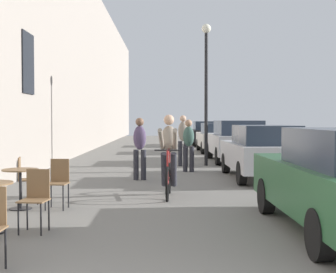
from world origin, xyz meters
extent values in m
cube|color=gray|center=(-3.45, 14.00, 4.39)|extent=(0.50, 68.00, 8.79)
cube|color=black|center=(-3.18, 10.46, 3.17)|extent=(0.04, 1.10, 1.70)
cylinder|color=black|center=(-1.09, 2.13, 0.23)|extent=(0.02, 0.02, 0.45)
cylinder|color=black|center=(-1.09, 3.61, 0.23)|extent=(0.02, 0.02, 0.45)
cylinder|color=black|center=(-1.41, 3.64, 0.23)|extent=(0.02, 0.02, 0.45)
cylinder|color=black|center=(-1.06, 3.93, 0.23)|extent=(0.02, 0.02, 0.45)
cylinder|color=black|center=(-1.38, 3.96, 0.23)|extent=(0.02, 0.02, 0.45)
cube|color=brown|center=(-1.24, 3.79, 0.46)|extent=(0.42, 0.42, 0.02)
cube|color=brown|center=(-1.22, 3.96, 0.68)|extent=(0.34, 0.05, 0.42)
cylinder|color=black|center=(-1.97, 5.60, 0.01)|extent=(0.40, 0.40, 0.02)
cylinder|color=black|center=(-1.97, 5.60, 0.36)|extent=(0.05, 0.05, 0.67)
cylinder|color=brown|center=(-1.97, 5.60, 0.71)|extent=(0.64, 0.64, 0.02)
cylinder|color=black|center=(-1.17, 5.42, 0.23)|extent=(0.02, 0.02, 0.45)
cylinder|color=black|center=(-1.49, 5.45, 0.23)|extent=(0.02, 0.02, 0.45)
cylinder|color=black|center=(-1.14, 5.74, 0.23)|extent=(0.02, 0.02, 0.45)
cylinder|color=black|center=(-1.46, 5.77, 0.23)|extent=(0.02, 0.02, 0.45)
cube|color=brown|center=(-1.31, 5.60, 0.46)|extent=(0.41, 0.41, 0.02)
cube|color=brown|center=(-1.30, 5.77, 0.68)|extent=(0.34, 0.05, 0.42)
cylinder|color=black|center=(-1.84, 6.35, 0.23)|extent=(0.02, 0.02, 0.45)
cylinder|color=black|center=(-1.78, 6.04, 0.23)|extent=(0.02, 0.02, 0.45)
cylinder|color=black|center=(-2.16, 6.29, 0.23)|extent=(0.02, 0.02, 0.45)
cylinder|color=black|center=(-2.09, 5.97, 0.23)|extent=(0.02, 0.02, 0.45)
cube|color=brown|center=(-1.97, 6.16, 0.46)|extent=(0.45, 0.45, 0.02)
cube|color=brown|center=(-2.14, 6.13, 0.68)|extent=(0.09, 0.34, 0.42)
torus|color=black|center=(0.67, 6.44, 0.33)|extent=(0.09, 0.71, 0.71)
torus|color=black|center=(0.73, 7.49, 0.33)|extent=(0.09, 0.71, 0.71)
cylinder|color=maroon|center=(0.72, 7.40, 0.61)|extent=(0.05, 0.22, 0.58)
cylinder|color=maroon|center=(0.70, 6.90, 0.95)|extent=(0.08, 0.83, 0.14)
cylinder|color=maroon|center=(0.67, 6.47, 0.67)|extent=(0.04, 0.09, 0.67)
cylinder|color=maroon|center=(0.70, 6.99, 0.37)|extent=(0.09, 1.00, 0.12)
cylinder|color=black|center=(0.68, 6.49, 1.00)|extent=(0.52, 0.05, 0.03)
ellipsoid|color=black|center=(0.72, 7.31, 0.93)|extent=(0.12, 0.24, 0.06)
ellipsoid|color=gray|center=(0.71, 7.23, 1.21)|extent=(0.36, 0.37, 0.59)
sphere|color=tan|center=(0.71, 7.19, 1.60)|extent=(0.22, 0.22, 0.22)
cylinder|color=#26262D|center=(0.81, 7.15, 0.55)|extent=(0.15, 0.40, 0.75)
cylinder|color=#26262D|center=(0.61, 7.16, 0.55)|extent=(0.15, 0.40, 0.75)
cylinder|color=gray|center=(0.84, 6.83, 1.20)|extent=(0.11, 0.75, 0.48)
cylinder|color=gray|center=(0.55, 6.85, 1.20)|extent=(0.14, 0.75, 0.48)
cylinder|color=#26262D|center=(-0.14, 9.75, 0.40)|extent=(0.14, 0.14, 0.81)
cylinder|color=#26262D|center=(0.06, 9.73, 0.40)|extent=(0.14, 0.14, 0.81)
ellipsoid|color=#4C3D5B|center=(-0.04, 9.74, 1.12)|extent=(0.36, 0.26, 0.64)
sphere|color=brown|center=(-0.04, 9.74, 1.54)|extent=(0.22, 0.22, 0.22)
cylinder|color=#26262D|center=(1.25, 11.72, 0.39)|extent=(0.14, 0.14, 0.78)
cylinder|color=#26262D|center=(1.45, 11.71, 0.39)|extent=(0.14, 0.14, 0.78)
ellipsoid|color=#38564C|center=(1.35, 11.71, 1.09)|extent=(0.35, 0.26, 0.62)
sphere|color=#A57A5B|center=(1.35, 11.71, 1.49)|extent=(0.22, 0.22, 0.22)
cylinder|color=#26262D|center=(1.15, 13.51, 0.43)|extent=(0.14, 0.14, 0.86)
cylinder|color=#26262D|center=(1.35, 13.52, 0.43)|extent=(0.14, 0.14, 0.86)
ellipsoid|color=gray|center=(1.25, 13.52, 1.20)|extent=(0.35, 0.26, 0.68)
sphere|color=tan|center=(1.25, 13.52, 1.64)|extent=(0.22, 0.22, 0.22)
cylinder|color=black|center=(2.05, 13.71, 2.30)|extent=(0.12, 0.12, 4.60)
sphere|color=silver|center=(2.05, 13.71, 4.74)|extent=(0.32, 0.32, 0.32)
cylinder|color=black|center=(2.36, 5.16, 0.30)|extent=(0.20, 0.61, 0.60)
cylinder|color=black|center=(2.39, 2.40, 0.30)|extent=(0.20, 0.61, 0.60)
cube|color=#B7B7BC|center=(3.25, 10.06, 0.63)|extent=(1.76, 4.12, 0.67)
cube|color=#283342|center=(3.25, 9.57, 1.21)|extent=(1.46, 2.23, 0.49)
cylinder|color=black|center=(2.45, 11.40, 0.29)|extent=(0.20, 0.59, 0.59)
cylinder|color=black|center=(3.99, 11.42, 0.29)|extent=(0.20, 0.59, 0.59)
cylinder|color=black|center=(2.50, 8.70, 0.29)|extent=(0.20, 0.59, 0.59)
cylinder|color=black|center=(4.04, 8.73, 0.29)|extent=(0.20, 0.59, 0.59)
cube|color=#B7B7BC|center=(3.31, 15.30, 0.67)|extent=(1.88, 4.42, 0.72)
cube|color=#283342|center=(3.32, 14.78, 1.30)|extent=(1.56, 2.39, 0.53)
cylinder|color=black|center=(2.47, 16.74, 0.32)|extent=(0.21, 0.64, 0.63)
cylinder|color=black|center=(4.12, 16.76, 0.32)|extent=(0.21, 0.64, 0.63)
cylinder|color=black|center=(2.51, 13.84, 0.32)|extent=(0.21, 0.64, 0.63)
cylinder|color=black|center=(4.16, 13.86, 0.32)|extent=(0.21, 0.64, 0.63)
cube|color=beige|center=(3.13, 20.60, 0.61)|extent=(1.71, 4.02, 0.65)
cube|color=#283342|center=(3.14, 20.12, 1.18)|extent=(1.42, 2.18, 0.48)
cylinder|color=black|center=(2.36, 21.91, 0.29)|extent=(0.19, 0.58, 0.58)
cylinder|color=black|center=(3.87, 21.93, 0.29)|extent=(0.19, 0.58, 0.58)
cylinder|color=black|center=(2.39, 19.27, 0.29)|extent=(0.19, 0.58, 0.58)
cylinder|color=black|center=(3.90, 19.29, 0.29)|extent=(0.19, 0.58, 0.58)
cube|color=black|center=(3.11, 26.23, 0.64)|extent=(1.75, 4.19, 0.68)
cube|color=#283342|center=(3.11, 25.73, 1.24)|extent=(1.46, 2.26, 0.51)
cylinder|color=black|center=(2.31, 27.61, 0.30)|extent=(0.20, 0.60, 0.60)
cylinder|color=black|center=(3.89, 27.61, 0.30)|extent=(0.20, 0.60, 0.60)
cylinder|color=black|center=(2.32, 24.85, 0.30)|extent=(0.20, 0.60, 0.60)
cylinder|color=black|center=(3.90, 24.85, 0.30)|extent=(0.20, 0.60, 0.60)
torus|color=black|center=(2.63, 2.72, 0.30)|extent=(0.14, 0.69, 0.69)
cylinder|color=black|center=(2.62, 2.62, 0.85)|extent=(0.62, 0.07, 0.03)
camera|label=1|loc=(0.63, -3.02, 1.61)|focal=51.59mm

